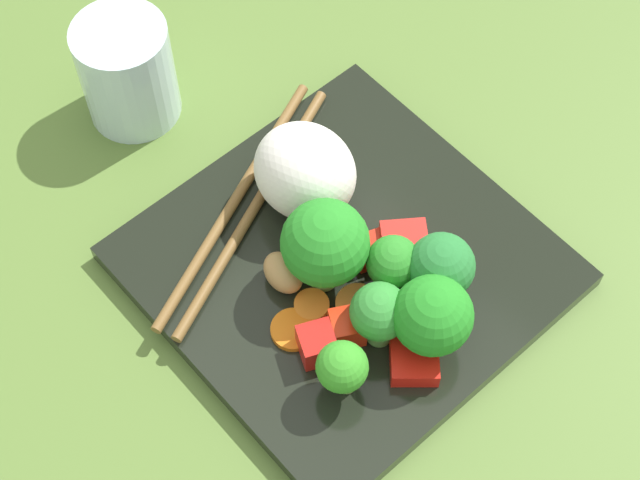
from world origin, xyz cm
name	(u,v)px	position (x,y,z in cm)	size (l,w,h in cm)	color
ground_plane	(344,278)	(0.00, 0.00, -1.00)	(110.00, 110.00, 2.00)	#567531
square_plate	(345,266)	(0.00, 0.00, 0.68)	(23.94, 23.94, 1.36)	black
rice_mound	(305,171)	(-5.44, 1.23, 4.61)	(7.07, 6.30, 6.49)	white
broccoli_floret_0	(433,316)	(7.74, 0.08, 5.00)	(4.97, 4.97, 6.39)	#81AE56
broccoli_floret_1	(321,240)	(-0.38, -1.76, 5.52)	(5.60, 5.60, 7.24)	#7BBA57
broccoli_floret_2	(393,263)	(3.30, 1.00, 4.35)	(3.46, 3.46, 4.93)	#73A246
broccoli_floret_3	(380,313)	(5.27, -1.94, 4.24)	(3.67, 3.67, 5.05)	#61A94F
broccoli_floret_4	(441,267)	(5.59, 2.87, 4.82)	(4.25, 4.25, 5.70)	#72BB50
broccoli_floret_5	(342,368)	(6.50, -6.02, 4.28)	(3.17, 3.17, 4.65)	#6FA042
carrot_slice_0	(312,305)	(1.12, -3.83, 1.59)	(2.28, 2.28, 0.46)	orange
carrot_slice_1	(358,304)	(3.00, -1.57, 1.60)	(2.87, 2.87, 0.48)	orange
carrot_slice_2	(293,330)	(1.67, -5.83, 1.58)	(2.90, 2.90, 0.44)	orange
pepper_chunk_0	(371,250)	(0.79, 1.52, 2.10)	(2.18, 2.04, 1.49)	red
pepper_chunk_1	(347,327)	(4.06, -3.43, 2.39)	(2.07, 2.05, 2.07)	red
pepper_chunk_2	(317,344)	(3.71, -5.61, 2.43)	(2.26, 2.18, 2.14)	red
pepper_chunk_3	(414,360)	(8.27, -1.65, 2.04)	(2.94, 3.09, 1.36)	red
pepper_chunk_4	(404,246)	(2.08, 3.31, 2.35)	(2.97, 3.00, 1.97)	red
chicken_piece_0	(321,240)	(-1.78, -0.50, 2.37)	(2.86, 2.02, 2.02)	tan
chicken_piece_1	(283,273)	(-1.48, -4.00, 2.52)	(3.10, 2.22, 2.31)	tan
chopstick_pair	(244,204)	(-7.60, -2.34, 1.73)	(10.81, 20.55, 0.73)	brown
drinking_glass	(127,72)	(-20.42, -2.48, 4.05)	(6.73, 6.73, 8.09)	silver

